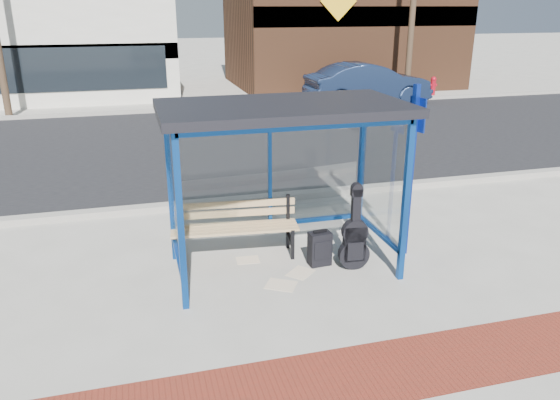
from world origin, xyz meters
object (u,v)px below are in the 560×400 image
object	(u,v)px
suitcase	(320,249)
fire_hydrant	(433,85)
bench	(235,225)
guitar_bag	(354,240)
parked_car	(368,84)
backpack	(350,253)

from	to	relation	value
suitcase	fire_hydrant	xyz separation A→B (m)	(10.04, 14.09, 0.17)
bench	suitcase	world-z (taller)	bench
bench	fire_hydrant	size ratio (longest dim) A/B	2.46
guitar_bag	bench	bearing A→B (deg)	156.66
parked_car	fire_hydrant	xyz separation A→B (m)	(3.64, 1.34, -0.36)
guitar_bag	backpack	world-z (taller)	guitar_bag
parked_car	backpack	bearing A→B (deg)	153.16
parked_car	fire_hydrant	distance (m)	3.90
backpack	suitcase	bearing A→B (deg)	149.82
guitar_bag	parked_car	size ratio (longest dim) A/B	0.26
suitcase	parked_car	bearing A→B (deg)	59.15
bench	parked_car	size ratio (longest dim) A/B	0.40
bench	parked_car	xyz separation A→B (m)	(7.54, 12.09, 0.28)
fire_hydrant	guitar_bag	bearing A→B (deg)	-123.84
guitar_bag	parked_car	distance (m)	14.28
bench	backpack	bearing A→B (deg)	-17.59
suitcase	parked_car	world-z (taller)	parked_car
bench	backpack	xyz separation A→B (m)	(1.61, -0.70, -0.35)
suitcase	backpack	bearing A→B (deg)	-9.94
guitar_bag	backpack	bearing A→B (deg)	88.00
bench	parked_car	world-z (taller)	parked_car
backpack	parked_car	distance (m)	14.12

